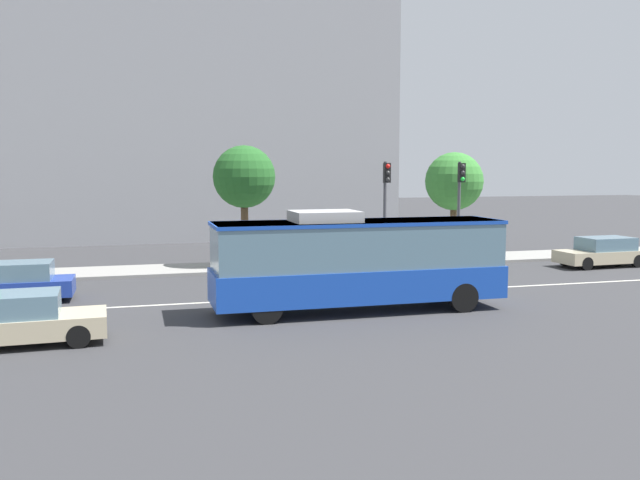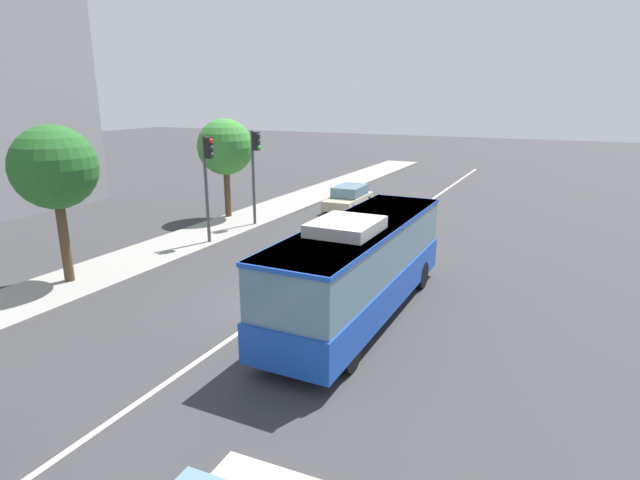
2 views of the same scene
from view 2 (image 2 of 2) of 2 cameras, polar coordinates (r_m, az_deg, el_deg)
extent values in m
plane|color=#333335|center=(17.91, -4.44, -7.15)|extent=(160.00, 160.00, 0.00)
cube|color=gray|center=(22.85, -22.22, -3.01)|extent=(80.00, 3.31, 0.14)
cube|color=silver|center=(17.90, -4.44, -7.13)|extent=(76.00, 0.16, 0.01)
cube|color=#1947B7|center=(16.70, 4.44, -5.27)|extent=(10.01, 2.53, 1.10)
cube|color=slate|center=(16.27, 4.54, -0.87)|extent=(9.81, 2.45, 1.58)
cube|color=#1947B7|center=(16.08, 4.59, 1.62)|extent=(9.91, 2.50, 0.12)
cube|color=#B2B2B2|center=(14.94, 2.90, 1.52)|extent=(2.20, 1.81, 0.36)
cylinder|color=black|center=(20.21, 5.13, -2.94)|extent=(1.00, 0.30, 1.00)
cylinder|color=black|center=(19.58, 11.15, -3.81)|extent=(1.00, 0.30, 1.00)
cylinder|color=black|center=(14.54, -4.84, -10.63)|extent=(1.00, 0.30, 1.00)
cylinder|color=black|center=(13.64, 3.30, -12.47)|extent=(1.00, 0.30, 1.00)
cube|color=#C6B793|center=(32.69, 3.16, 4.34)|extent=(4.56, 1.96, 0.60)
cube|color=slate|center=(32.81, 3.34, 5.48)|extent=(2.58, 1.74, 0.64)
cylinder|color=black|center=(31.08, 3.54, 3.35)|extent=(0.65, 0.24, 0.64)
cylinder|color=black|center=(31.67, 0.83, 3.61)|extent=(0.65, 0.24, 0.64)
cylinder|color=black|center=(33.85, 5.34, 4.33)|extent=(0.65, 0.24, 0.64)
cylinder|color=black|center=(34.39, 2.81, 4.56)|extent=(0.65, 0.24, 0.64)
cylinder|color=#47474C|center=(24.92, -12.48, 5.29)|extent=(0.16, 0.16, 5.20)
cube|color=black|center=(24.47, -12.27, 9.97)|extent=(0.34, 0.30, 0.96)
sphere|color=red|center=(24.34, -12.04, 10.71)|extent=(0.22, 0.22, 0.22)
sphere|color=#2D2D2D|center=(24.37, -12.00, 9.96)|extent=(0.22, 0.22, 0.22)
sphere|color=#2D2D2D|center=(24.40, -11.96, 9.22)|extent=(0.22, 0.22, 0.22)
cylinder|color=#47474C|center=(28.13, -7.40, 6.68)|extent=(0.16, 0.16, 5.20)
cube|color=black|center=(27.71, -7.09, 10.83)|extent=(0.34, 0.31, 0.96)
sphere|color=#2D2D2D|center=(27.60, -6.86, 11.48)|extent=(0.22, 0.22, 0.22)
sphere|color=#2D2D2D|center=(27.62, -6.84, 10.82)|extent=(0.22, 0.22, 0.22)
sphere|color=#1ED838|center=(27.65, -6.82, 10.16)|extent=(0.22, 0.22, 0.22)
cylinder|color=#4C3823|center=(21.47, -26.48, -0.21)|extent=(0.36, 0.36, 3.33)
sphere|color=#235B23|center=(20.96, -27.41, 7.18)|extent=(3.04, 3.04, 3.04)
cylinder|color=#4C3823|center=(30.45, -10.23, 5.12)|extent=(0.36, 0.36, 2.98)
sphere|color=#387F33|center=(30.09, -10.48, 10.13)|extent=(3.17, 3.17, 3.17)
cube|color=slate|center=(43.67, -28.29, 7.47)|extent=(0.25, 11.36, 1.50)
cube|color=slate|center=(43.42, -28.88, 11.90)|extent=(0.25, 11.36, 1.50)
cube|color=slate|center=(43.45, -29.48, 16.35)|extent=(0.25, 11.36, 1.50)
cube|color=slate|center=(43.73, -30.12, 20.76)|extent=(0.25, 11.36, 1.50)
camera|label=1|loc=(17.72, 90.23, -6.92)|focal=38.15mm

